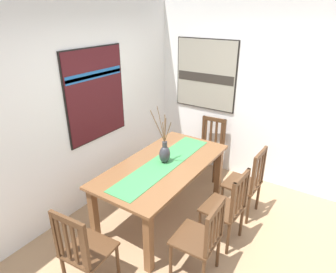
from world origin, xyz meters
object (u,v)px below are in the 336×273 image
Objects in this scene: chair_3 at (84,250)px; dining_table at (163,171)px; chair_1 at (201,238)px; centerpiece_vase at (165,153)px; painting_on_back_wall at (96,94)px; chair_0 at (227,207)px; chair_2 at (246,182)px; chair_4 at (210,147)px; painting_on_side_wall at (206,75)px.

dining_table is at bearing 0.69° from chair_3.
chair_3 reaches higher than chair_1.
centerpiece_vase is 1.18m from painting_on_back_wall.
painting_on_back_wall is (-0.05, 1.89, 1.02)m from chair_0.
chair_4 is (0.69, 0.85, -0.00)m from chair_2.
painting_on_side_wall reaches higher than chair_0.
painting_on_back_wall is at bearing 95.16° from centerpiece_vase.
chair_0 is at bearing -92.64° from centerpiece_vase.
chair_2 is 2.13m from chair_3.
painting_on_side_wall reaches higher than chair_4.
chair_0 is at bearing -2.28° from chair_1.
centerpiece_vase reaches higher than chair_2.
painting_on_side_wall is (2.14, 1.09, 1.09)m from chair_1.
centerpiece_vase is at bearing 87.36° from chair_0.
centerpiece_vase is 1.44m from chair_3.
chair_0 is 1.55m from chair_4.
painting_on_back_wall is (0.54, 1.87, 1.03)m from chair_1.
dining_table is at bearing 55.14° from chair_1.
painting_on_back_wall is at bearing 109.18° from chair_2.
dining_table is 1.33m from painting_on_back_wall.
centerpiece_vase is 0.78× the size of chair_3.
painting_on_back_wall reaches higher than chair_4.
painting_on_back_wall is at bearing 91.55° from chair_0.
centerpiece_vase reaches higher than chair_4.
chair_1 is 0.81× the size of painting_on_side_wall.
painting_on_back_wall is at bearing 93.06° from dining_table.
dining_table is at bearing 89.78° from chair_0.
chair_3 is (-1.34, -0.02, -0.17)m from dining_table.
dining_table is 1.98× the size of chair_4.
centerpiece_vase is at bearing -171.26° from painting_on_side_wall.
chair_4 is 1.99m from painting_on_back_wall.
chair_3 is 1.02× the size of chair_4.
dining_table is 1.81m from painting_on_side_wall.
dining_table is at bearing -171.25° from painting_on_side_wall.
chair_4 is at bearing 33.06° from chair_0.
chair_0 is (-0.04, -0.88, -0.42)m from centerpiece_vase.
chair_3 is at bearing 147.38° from chair_0.
centerpiece_vase is at bearing 53.68° from chair_1.
painting_on_side_wall reaches higher than chair_1.
dining_table is 1.98× the size of chair_0.
chair_3 is 3.09m from painting_on_side_wall.
chair_4 is at bearing -1.04° from dining_table.
chair_3 is (-1.38, -0.02, -0.41)m from centerpiece_vase.
chair_4 is (1.89, 0.82, 0.01)m from chair_1.
painting_on_back_wall is at bearing 142.35° from chair_4.
dining_table is 1.08m from chair_2.
chair_0 is at bearing -144.43° from painting_on_side_wall.
centerpiece_vase is 0.67× the size of painting_on_side_wall.
chair_2 reaches higher than chair_4.
chair_0 is at bearing 179.45° from chair_2.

